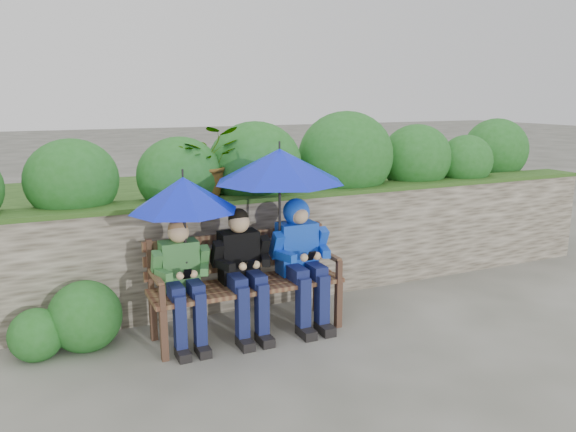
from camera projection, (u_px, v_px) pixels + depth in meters
name	position (u px, v px, depth m)	size (l,w,h in m)	color
ground	(293.00, 327.00, 4.80)	(60.00, 60.00, 0.00)	#525348
garden_backdrop	(230.00, 218.00, 6.08)	(8.00, 2.88, 1.82)	brown
park_bench	(245.00, 276.00, 4.64)	(1.59, 0.47, 0.84)	#4B3124
boy_left	(182.00, 276.00, 4.34)	(0.44, 0.51, 1.01)	#3C8640
boy_middle	(243.00, 266.00, 4.54)	(0.47, 0.54, 1.05)	black
boy_right	(301.00, 252.00, 4.75)	(0.49, 0.60, 1.08)	#203AB2
umbrella_left	(183.00, 194.00, 4.24)	(0.84, 0.84, 0.75)	#0C1ECE
umbrella_right	(280.00, 166.00, 4.56)	(1.09, 1.09, 0.91)	#0C1ECE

